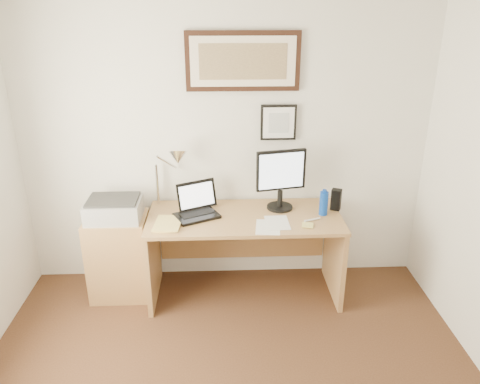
{
  "coord_description": "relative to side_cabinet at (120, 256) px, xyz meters",
  "views": [
    {
      "loc": [
        -0.04,
        -1.86,
        2.41
      ],
      "look_at": [
        0.1,
        1.43,
        1.05
      ],
      "focal_mm": 35.0,
      "sensor_mm": 36.0,
      "label": 1
    }
  ],
  "objects": [
    {
      "name": "paper_sheet_b",
      "position": [
        1.32,
        -0.19,
        0.39
      ],
      "size": [
        0.19,
        0.27,
        0.0
      ],
      "primitive_type": "cube",
      "rotation": [
        0.0,
        0.0,
        0.02
      ],
      "color": "white",
      "rests_on": "desk"
    },
    {
      "name": "wall_back",
      "position": [
        0.92,
        0.32,
        0.89
      ],
      "size": [
        3.5,
        0.02,
        2.5
      ],
      "primitive_type": "cube",
      "color": "white",
      "rests_on": "ground"
    },
    {
      "name": "sticky_pad",
      "position": [
        1.56,
        -0.26,
        0.39
      ],
      "size": [
        0.11,
        0.11,
        0.01
      ],
      "primitive_type": "cube",
      "rotation": [
        0.0,
        0.0,
        -0.22
      ],
      "color": "#DDCF68",
      "rests_on": "desk"
    },
    {
      "name": "picture_large",
      "position": [
        1.07,
        0.29,
        1.59
      ],
      "size": [
        0.92,
        0.04,
        0.47
      ],
      "color": "black",
      "rests_on": "wall_back"
    },
    {
      "name": "side_cabinet",
      "position": [
        0.0,
        0.0,
        0.0
      ],
      "size": [
        0.5,
        0.4,
        0.73
      ],
      "primitive_type": "cube",
      "color": "#9D7041",
      "rests_on": "floor"
    },
    {
      "name": "laptop",
      "position": [
        0.68,
        -0.0,
        0.44
      ],
      "size": [
        0.41,
        0.43,
        0.26
      ],
      "color": "black",
      "rests_on": "desk"
    },
    {
      "name": "marker_pen",
      "position": [
        1.61,
        -0.16,
        0.39
      ],
      "size": [
        0.14,
        0.06,
        0.02
      ],
      "primitive_type": "cylinder",
      "rotation": [
        0.0,
        1.57,
        0.35
      ],
      "color": "white",
      "rests_on": "desk"
    },
    {
      "name": "desk",
      "position": [
        1.07,
        0.04,
        0.15
      ],
      "size": [
        1.6,
        0.7,
        0.75
      ],
      "color": "#9D7041",
      "rests_on": "floor"
    },
    {
      "name": "picture_small",
      "position": [
        1.37,
        0.29,
        1.09
      ],
      "size": [
        0.3,
        0.03,
        0.3
      ],
      "color": "black",
      "rests_on": "wall_back"
    },
    {
      "name": "desk_lamp",
      "position": [
        0.51,
        0.13,
        0.82
      ],
      "size": [
        0.29,
        0.27,
        0.53
      ],
      "color": "silver",
      "rests_on": "desk"
    },
    {
      "name": "bottle_cap",
      "position": [
        1.72,
        -0.05,
        0.6
      ],
      "size": [
        0.04,
        0.04,
        0.02
      ],
      "primitive_type": "cylinder",
      "color": "#0C389C",
      "rests_on": "water_bottle"
    },
    {
      "name": "book",
      "position": [
        0.35,
        -0.18,
        0.4
      ],
      "size": [
        0.23,
        0.3,
        0.02
      ],
      "primitive_type": "imported",
      "rotation": [
        0.0,
        0.0,
        -0.08
      ],
      "color": "#E1C86A",
      "rests_on": "desk"
    },
    {
      "name": "paper_sheet_a",
      "position": [
        1.24,
        -0.26,
        0.39
      ],
      "size": [
        0.22,
        0.29,
        0.0
      ],
      "primitive_type": "cube",
      "rotation": [
        0.0,
        0.0,
        -0.11
      ],
      "color": "white",
      "rests_on": "desk"
    },
    {
      "name": "lcd_monitor",
      "position": [
        1.38,
        0.09,
        0.68
      ],
      "size": [
        0.42,
        0.22,
        0.52
      ],
      "color": "black",
      "rests_on": "desk"
    },
    {
      "name": "water_bottle",
      "position": [
        1.72,
        -0.05,
        0.49
      ],
      "size": [
        0.07,
        0.07,
        0.2
      ],
      "primitive_type": "cylinder",
      "color": "#0C389C",
      "rests_on": "desk"
    },
    {
      "name": "printer",
      "position": [
        -0.0,
        -0.01,
        0.45
      ],
      "size": [
        0.44,
        0.34,
        0.18
      ],
      "color": "#9F9FA1",
      "rests_on": "side_cabinet"
    },
    {
      "name": "speaker",
      "position": [
        1.85,
        0.05,
        0.48
      ],
      "size": [
        0.1,
        0.1,
        0.18
      ],
      "primitive_type": "cube",
      "rotation": [
        0.0,
        0.0,
        -0.41
      ],
      "color": "black",
      "rests_on": "desk"
    }
  ]
}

